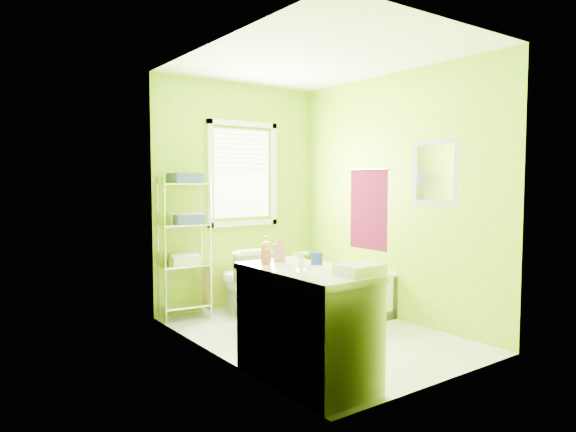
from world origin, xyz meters
TOP-DOWN VIEW (x-y plane):
  - ground at (0.00, 0.00)m, footprint 2.90×2.90m
  - room_envelope at (0.00, 0.00)m, footprint 2.14×2.94m
  - window at (0.05, 1.42)m, footprint 0.92×0.05m
  - door at (-1.04, -1.00)m, footprint 0.09×0.80m
  - right_wall_decor at (1.04, -0.02)m, footprint 0.04×1.48m
  - bathtub at (0.69, 0.64)m, footprint 0.72×1.53m
  - toilet at (-0.20, 1.04)m, footprint 0.52×0.79m
  - vanity at (-0.78, -0.86)m, footprint 0.58×1.11m
  - wire_shelf_unit at (-0.75, 1.28)m, footprint 0.55×0.45m

SIDE VIEW (x-z plane):
  - ground at x=0.00m, z-range 0.00..0.00m
  - bathtub at x=0.69m, z-range -0.09..0.41m
  - toilet at x=-0.20m, z-range 0.00..0.75m
  - vanity at x=-0.78m, z-range -0.08..0.97m
  - wire_shelf_unit at x=-0.75m, z-range 0.17..1.72m
  - door at x=-1.04m, z-range 0.00..2.00m
  - right_wall_decor at x=1.04m, z-range 0.74..1.91m
  - room_envelope at x=0.00m, z-range 0.24..2.86m
  - window at x=0.05m, z-range 1.00..2.22m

